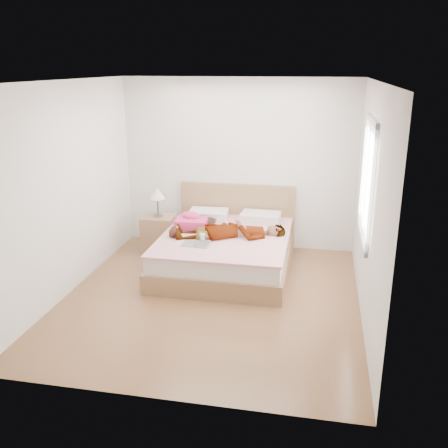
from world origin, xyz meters
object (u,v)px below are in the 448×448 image
woman (231,228)px  magazine (196,244)px  towel (191,222)px  coffee_mug (203,237)px  bed (226,249)px  plush_toy (174,232)px  nightstand (159,231)px  phone (203,212)px

woman → magazine: bearing=-55.2°
towel → coffee_mug: size_ratio=4.02×
bed → plush_toy: bearing=-156.9°
towel → magazine: size_ratio=1.16×
bed → nightstand: nightstand is taller
phone → magazine: phone is taller
coffee_mug → nightstand: nightstand is taller
phone → towel: (-0.13, -0.18, -0.09)m
woman → magazine: (-0.40, -0.46, -0.10)m
nightstand → magazine: bearing=-48.4°
woman → plush_toy: size_ratio=6.02×
nightstand → plush_toy: bearing=-55.7°
phone → bed: bed is taller
plush_toy → woman: bearing=14.6°
magazine → plush_toy: bearing=144.8°
towel → plush_toy: size_ratio=1.84×
towel → coffee_mug: bearing=-59.6°
woman → coffee_mug: woman is taller
phone → plush_toy: (-0.26, -0.60, -0.12)m
coffee_mug → phone: bearing=102.8°
phone → bed: (0.41, -0.31, -0.42)m
bed → towel: 0.65m
woman → towel: bearing=-123.3°
bed → coffee_mug: bed is taller
phone → towel: size_ratio=0.21×
phone → nightstand: 0.80m
woman → nightstand: 1.32m
magazine → nightstand: (-0.81, 0.91, -0.18)m
magazine → plush_toy: plush_toy is taller
coffee_mug → magazine: bearing=-103.2°
phone → nightstand: nightstand is taller
phone → magazine: (0.10, -0.86, -0.18)m
woman → magazine: 0.61m
bed → coffee_mug: (-0.26, -0.35, 0.28)m
bed → towel: (-0.54, 0.13, 0.33)m
coffee_mug → plush_toy: (-0.41, 0.06, 0.02)m
bed → towel: bearing=166.9°
nightstand → coffee_mug: bearing=-39.8°
plush_toy → nightstand: 0.83m
phone → plush_toy: size_ratio=0.39×
bed → magazine: (-0.31, -0.55, 0.24)m
phone → plush_toy: 0.66m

